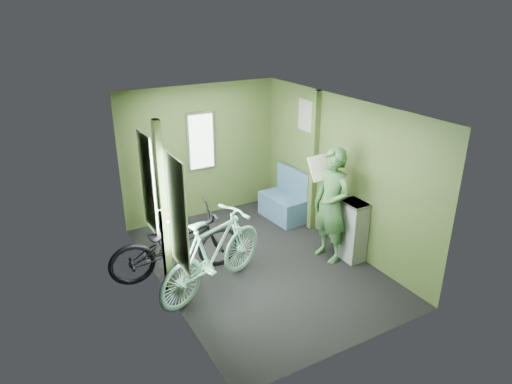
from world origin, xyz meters
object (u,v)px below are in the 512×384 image
passenger (332,205)px  waste_box (353,231)px  bicycle_black (179,275)px  bicycle_mint (215,289)px  bench_seat (284,204)px

passenger → waste_box: (0.27, -0.19, -0.39)m
bicycle_black → bicycle_mint: size_ratio=1.01×
bicycle_mint → bench_seat: (1.97, 1.38, 0.26)m
waste_box → bench_seat: (-0.12, 1.65, -0.19)m
bicycle_black → bicycle_mint: 0.64m
waste_box → bench_seat: bearing=94.0°
passenger → bench_seat: size_ratio=1.90×
bicycle_black → bench_seat: (2.26, 0.81, 0.26)m
passenger → bench_seat: 1.58m
passenger → waste_box: 0.51m
bicycle_mint → waste_box: bearing=-118.9°
bicycle_black → passenger: passenger is taller
bicycle_mint → passenger: bearing=-114.1°
bicycle_black → bench_seat: 2.42m
bench_seat → waste_box: bearing=-90.0°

